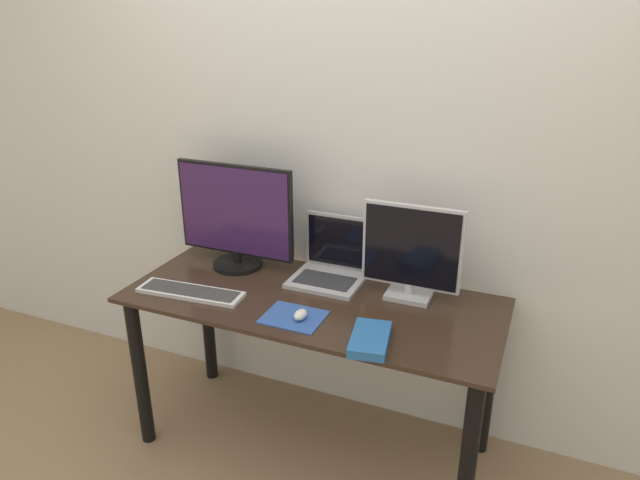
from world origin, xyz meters
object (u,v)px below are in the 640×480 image
object	(u,v)px
monitor_left	(235,218)
laptop	(331,264)
book	(370,339)
monitor_right	(411,252)
mouse	(300,315)
keyboard	(191,292)

from	to	relation	value
monitor_left	laptop	distance (m)	0.48
laptop	book	distance (m)	0.56
monitor_right	mouse	bearing A→B (deg)	-134.27
laptop	keyboard	distance (m)	0.61
monitor_left	monitor_right	size ratio (longest dim) A/B	1.39
keyboard	mouse	world-z (taller)	mouse
laptop	monitor_right	bearing A→B (deg)	-8.03
monitor_right	keyboard	xyz separation A→B (m)	(-0.84, -0.32, -0.19)
keyboard	mouse	bearing A→B (deg)	-1.89
monitor_right	monitor_left	bearing A→B (deg)	-179.99
laptop	book	world-z (taller)	laptop
monitor_left	book	bearing A→B (deg)	-27.10
monitor_left	book	xyz separation A→B (m)	(0.77, -0.39, -0.22)
monitor_left	mouse	size ratio (longest dim) A/B	7.80
laptop	mouse	xyz separation A→B (m)	(0.03, -0.39, -0.04)
monitor_right	book	xyz separation A→B (m)	(-0.04, -0.39, -0.19)
monitor_left	mouse	bearing A→B (deg)	-35.63
monitor_left	keyboard	world-z (taller)	monitor_left
keyboard	laptop	bearing A→B (deg)	37.96
monitor_right	keyboard	world-z (taller)	monitor_right
monitor_right	mouse	distance (m)	0.51
monitor_right	keyboard	size ratio (longest dim) A/B	0.87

